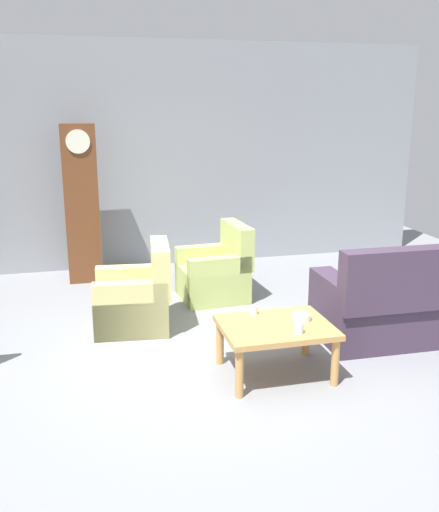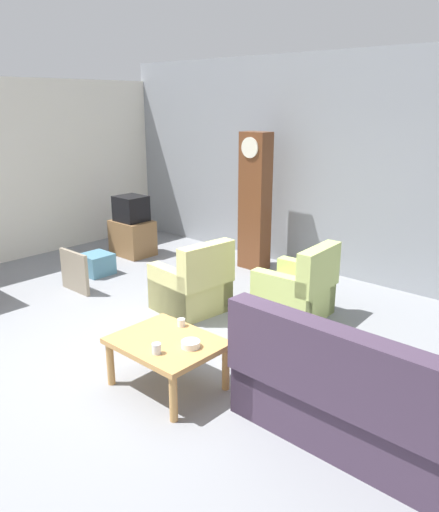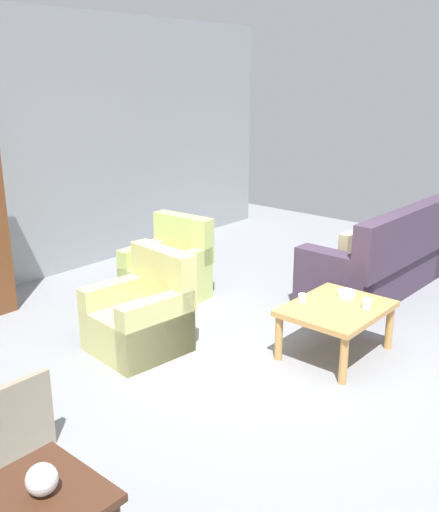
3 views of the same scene
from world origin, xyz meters
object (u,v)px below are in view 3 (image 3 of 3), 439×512
object	(u,v)px
coffee_table_wood	(336,313)
bowl_white_stacked	(346,294)
glass_dome_cloche	(42,479)
cup_blue_rimmed	(367,303)
armchair_olive_far	(169,273)
armchair_olive_near	(141,318)
couch_floral	(379,263)
cup_white_porcelain	(302,298)
framed_picture_leaning	(11,425)

from	to	relation	value
coffee_table_wood	bowl_white_stacked	distance (m)	0.28
glass_dome_cloche	cup_blue_rimmed	world-z (taller)	glass_dome_cloche
armchair_olive_far	cup_blue_rimmed	xyz separation A→B (m)	(0.14, -2.36, 0.21)
armchair_olive_near	cup_blue_rimmed	xyz separation A→B (m)	(1.20, -1.64, 0.21)
armchair_olive_far	bowl_white_stacked	world-z (taller)	armchair_olive_far
bowl_white_stacked	coffee_table_wood	bearing A→B (deg)	-169.26
couch_floral	cup_white_porcelain	xyz separation A→B (m)	(-1.85, -0.13, 0.16)
armchair_olive_near	cup_white_porcelain	world-z (taller)	armchair_olive_near
couch_floral	glass_dome_cloche	xyz separation A→B (m)	(-4.99, -0.86, 0.46)
coffee_table_wood	cup_blue_rimmed	size ratio (longest dim) A/B	10.52
couch_floral	framed_picture_leaning	xyz separation A→B (m)	(-4.49, 0.36, -0.07)
framed_picture_leaning	bowl_white_stacked	xyz separation A→B (m)	(3.01, -0.74, 0.21)
couch_floral	cup_white_porcelain	bearing A→B (deg)	-175.84
cup_blue_rimmed	bowl_white_stacked	world-z (taller)	cup_blue_rimmed
couch_floral	framed_picture_leaning	bearing A→B (deg)	175.35
cup_white_porcelain	cup_blue_rimmed	xyz separation A→B (m)	(0.24, -0.52, 0.01)
couch_floral	armchair_olive_far	xyz separation A→B (m)	(-1.75, 1.71, -0.05)
cup_white_porcelain	cup_blue_rimmed	world-z (taller)	cup_blue_rimmed
couch_floral	glass_dome_cloche	world-z (taller)	couch_floral
cup_white_porcelain	framed_picture_leaning	bearing A→B (deg)	169.27
armchair_olive_near	bowl_white_stacked	world-z (taller)	armchair_olive_near
coffee_table_wood	glass_dome_cloche	size ratio (longest dim) A/B	6.86
coffee_table_wood	cup_white_porcelain	xyz separation A→B (m)	(-0.11, 0.29, 0.11)
armchair_olive_far	framed_picture_leaning	distance (m)	3.05
cup_white_porcelain	cup_blue_rimmed	size ratio (longest dim) A/B	0.82
cup_blue_rimmed	bowl_white_stacked	xyz separation A→B (m)	(0.13, 0.27, -0.02)
framed_picture_leaning	couch_floral	bearing A→B (deg)	-4.65
couch_floral	armchair_olive_far	bearing A→B (deg)	135.76
glass_dome_cloche	cup_white_porcelain	xyz separation A→B (m)	(3.14, 0.73, -0.31)
cup_blue_rimmed	cup_white_porcelain	bearing A→B (deg)	114.54
framed_picture_leaning	glass_dome_cloche	size ratio (longest dim) A/B	4.29
couch_floral	coffee_table_wood	bearing A→B (deg)	-166.15
framed_picture_leaning	cup_white_porcelain	world-z (taller)	framed_picture_leaning
couch_floral	framed_picture_leaning	world-z (taller)	couch_floral
framed_picture_leaning	bowl_white_stacked	distance (m)	3.11
framed_picture_leaning	glass_dome_cloche	xyz separation A→B (m)	(-0.51, -1.23, 0.53)
couch_floral	bowl_white_stacked	distance (m)	1.54
cup_white_porcelain	armchair_olive_near	bearing A→B (deg)	130.75
cup_white_porcelain	bowl_white_stacked	bearing A→B (deg)	-33.38
armchair_olive_far	framed_picture_leaning	bearing A→B (deg)	-153.81
armchair_olive_near	bowl_white_stacked	size ratio (longest dim) A/B	5.50
couch_floral	armchair_olive_near	xyz separation A→B (m)	(-2.82, 0.98, -0.05)
glass_dome_cloche	coffee_table_wood	bearing A→B (deg)	7.61
coffee_table_wood	glass_dome_cloche	bearing A→B (deg)	-172.39
cup_blue_rimmed	armchair_olive_far	bearing A→B (deg)	93.37
couch_floral	cup_blue_rimmed	xyz separation A→B (m)	(-1.62, -0.65, 0.16)
coffee_table_wood	cup_white_porcelain	world-z (taller)	cup_white_porcelain
coffee_table_wood	glass_dome_cloche	world-z (taller)	glass_dome_cloche
framed_picture_leaning	armchair_olive_far	bearing A→B (deg)	26.19
glass_dome_cloche	cup_blue_rimmed	xyz separation A→B (m)	(3.38, 0.21, -0.30)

